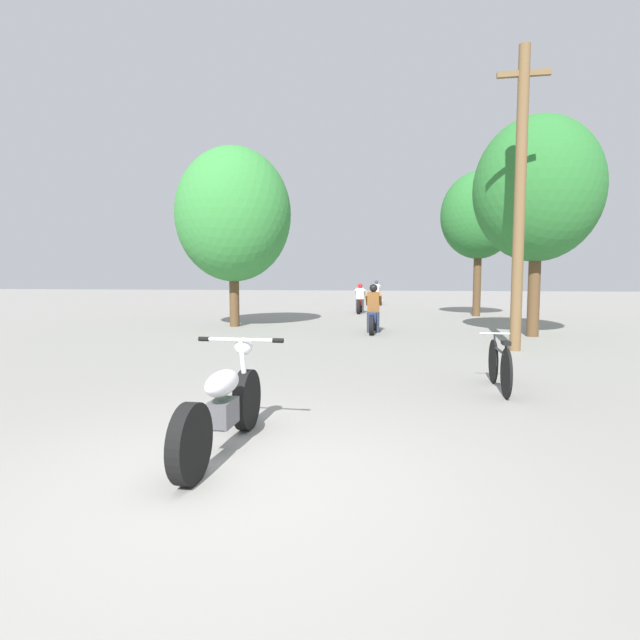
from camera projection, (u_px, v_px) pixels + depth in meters
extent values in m
plane|color=gray|center=(237.00, 480.00, 3.99)|extent=(120.00, 120.00, 0.00)
cylinder|color=brown|center=(520.00, 201.00, 10.80)|extent=(0.24, 0.24, 6.53)
cube|color=brown|center=(524.00, 74.00, 10.57)|extent=(1.10, 0.10, 0.12)
cylinder|color=#513A23|center=(534.00, 283.00, 13.63)|extent=(0.32, 0.32, 2.93)
ellipsoid|color=#286B2D|center=(538.00, 189.00, 13.42)|extent=(3.38, 3.04, 3.88)
cylinder|color=#513A23|center=(477.00, 278.00, 20.94)|extent=(0.32, 0.32, 3.22)
ellipsoid|color=#286B2D|center=(479.00, 215.00, 20.72)|extent=(3.13, 2.82, 3.60)
cylinder|color=#513A23|center=(234.00, 289.00, 16.49)|extent=(0.32, 0.32, 2.47)
ellipsoid|color=#337F38|center=(233.00, 215.00, 16.29)|extent=(3.80, 3.42, 4.36)
cylinder|color=black|center=(247.00, 400.00, 5.30)|extent=(0.12, 0.64, 0.64)
cylinder|color=black|center=(190.00, 443.00, 3.90)|extent=(0.12, 0.64, 0.64)
ellipsoid|color=silver|center=(222.00, 383.00, 4.57)|extent=(0.24, 0.61, 0.23)
cube|color=#4C4C51|center=(223.00, 413.00, 4.59)|extent=(0.20, 0.36, 0.24)
cylinder|color=silver|center=(244.00, 370.00, 5.18)|extent=(0.06, 0.23, 0.68)
cylinder|color=silver|center=(241.00, 340.00, 5.07)|extent=(0.78, 0.04, 0.04)
cylinder|color=black|center=(204.00, 339.00, 5.13)|extent=(0.11, 0.05, 0.05)
cylinder|color=black|center=(278.00, 341.00, 5.00)|extent=(0.11, 0.05, 0.05)
sphere|color=silver|center=(243.00, 346.00, 5.16)|extent=(0.19, 0.19, 0.19)
cylinder|color=black|center=(375.00, 321.00, 15.39)|extent=(0.12, 0.58, 0.58)
cylinder|color=black|center=(372.00, 325.00, 14.00)|extent=(0.12, 0.58, 0.58)
cube|color=navy|center=(373.00, 317.00, 14.68)|extent=(0.20, 0.90, 0.28)
cylinder|color=silver|center=(375.00, 300.00, 15.24)|extent=(0.50, 0.03, 0.03)
cylinder|color=#282D3D|center=(369.00, 322.00, 14.67)|extent=(0.11, 0.11, 0.61)
cylinder|color=#282D3D|center=(378.00, 323.00, 14.63)|extent=(0.11, 0.11, 0.61)
cube|color=brown|center=(373.00, 302.00, 14.63)|extent=(0.34, 0.28, 0.61)
cylinder|color=brown|center=(367.00, 300.00, 14.81)|extent=(0.08, 0.48, 0.37)
cylinder|color=brown|center=(380.00, 300.00, 14.75)|extent=(0.08, 0.48, 0.37)
sphere|color=black|center=(374.00, 288.00, 14.63)|extent=(0.24, 0.24, 0.24)
cylinder|color=black|center=(361.00, 305.00, 23.54)|extent=(0.12, 0.65, 0.65)
cylinder|color=black|center=(359.00, 307.00, 22.19)|extent=(0.12, 0.65, 0.65)
cube|color=maroon|center=(360.00, 302.00, 22.85)|extent=(0.20, 0.88, 0.28)
cylinder|color=silver|center=(361.00, 291.00, 23.39)|extent=(0.50, 0.03, 0.03)
cylinder|color=#38383D|center=(357.00, 306.00, 22.84)|extent=(0.11, 0.11, 0.64)
cylinder|color=#38383D|center=(363.00, 306.00, 22.80)|extent=(0.11, 0.11, 0.64)
cube|color=silver|center=(360.00, 294.00, 22.80)|extent=(0.34, 0.27, 0.52)
cylinder|color=silver|center=(356.00, 292.00, 22.98)|extent=(0.08, 0.41, 0.32)
cylinder|color=silver|center=(365.00, 292.00, 22.92)|extent=(0.08, 0.41, 0.32)
sphere|color=#B21919|center=(360.00, 286.00, 22.81)|extent=(0.22, 0.22, 0.22)
cylinder|color=black|center=(377.00, 299.00, 30.52)|extent=(0.12, 0.66, 0.66)
cylinder|color=black|center=(376.00, 300.00, 29.06)|extent=(0.12, 0.66, 0.66)
cube|color=#0C4723|center=(376.00, 296.00, 29.77)|extent=(0.20, 0.95, 0.28)
cylinder|color=silver|center=(377.00, 288.00, 30.36)|extent=(0.50, 0.03, 0.03)
cylinder|color=slate|center=(374.00, 299.00, 29.76)|extent=(0.11, 0.11, 0.65)
cylinder|color=slate|center=(378.00, 299.00, 29.72)|extent=(0.11, 0.11, 0.65)
cube|color=silver|center=(376.00, 289.00, 29.72)|extent=(0.34, 0.28, 0.61)
cylinder|color=silver|center=(373.00, 288.00, 29.90)|extent=(0.08, 0.48, 0.37)
cylinder|color=silver|center=(380.00, 288.00, 29.84)|extent=(0.08, 0.48, 0.37)
sphere|color=#2D333D|center=(376.00, 282.00, 29.72)|extent=(0.22, 0.22, 0.22)
cylinder|color=black|center=(493.00, 361.00, 7.65)|extent=(0.04, 0.67, 0.67)
cylinder|color=black|center=(506.00, 373.00, 6.68)|extent=(0.04, 0.67, 0.67)
cylinder|color=black|center=(500.00, 351.00, 7.14)|extent=(0.04, 0.80, 0.04)
cylinder|color=black|center=(506.00, 358.00, 6.74)|extent=(0.03, 0.03, 0.40)
cube|color=black|center=(506.00, 343.00, 6.72)|extent=(0.10, 0.20, 0.05)
cylinder|color=black|center=(494.00, 348.00, 7.58)|extent=(0.03, 0.03, 0.44)
cylinder|color=silver|center=(495.00, 333.00, 7.57)|extent=(0.44, 0.03, 0.03)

